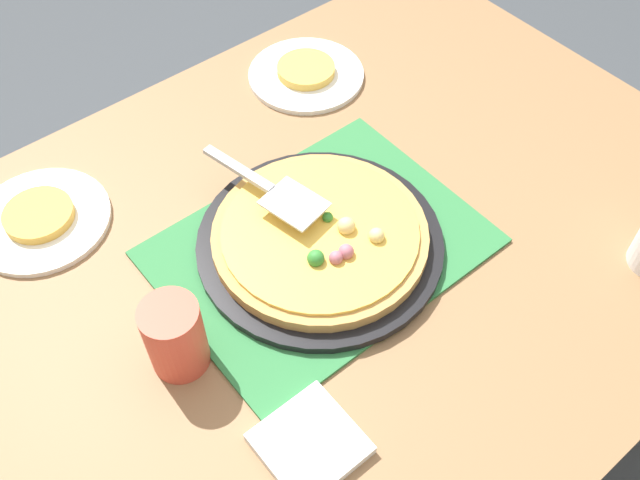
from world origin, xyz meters
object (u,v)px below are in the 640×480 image
object	(u,v)px
pizza_pan	(320,243)
cup_far	(175,337)
served_slice_left	(306,69)
served_slice_right	(39,215)
pizza	(321,235)
napkin_stack	(310,443)
pizza_server	(270,189)
plate_far_right	(41,220)
plate_near_left	(306,75)

from	to	relation	value
pizza_pan	cup_far	xyz separation A→B (m)	(0.27, 0.03, 0.05)
served_slice_left	served_slice_right	xyz separation A→B (m)	(0.55, 0.01, 0.00)
pizza_pan	served_slice_right	distance (m)	0.45
pizza	napkin_stack	xyz separation A→B (m)	(0.21, 0.24, -0.03)
served_slice_right	pizza_server	xyz separation A→B (m)	(-0.29, 0.23, 0.05)
plate_far_right	pizza_server	world-z (taller)	pizza_server
plate_near_left	served_slice_right	size ratio (longest dim) A/B	2.00
plate_far_right	plate_near_left	bearing A→B (deg)	-178.50
pizza	napkin_stack	distance (m)	0.32
pizza	plate_far_right	xyz separation A→B (m)	(0.31, -0.32, -0.03)
plate_far_right	served_slice_right	distance (m)	0.01
pizza	cup_far	xyz separation A→B (m)	(0.27, 0.03, 0.03)
pizza	pizza_pan	bearing A→B (deg)	-78.07
plate_far_right	cup_far	size ratio (longest dim) A/B	1.83
pizza	pizza_server	world-z (taller)	pizza_server
plate_near_left	plate_far_right	world-z (taller)	same
plate_far_right	pizza_server	bearing A→B (deg)	142.22
pizza_pan	cup_far	size ratio (longest dim) A/B	3.17
pizza	plate_near_left	distance (m)	0.42
served_slice_left	pizza_server	bearing A→B (deg)	42.73
served_slice_right	cup_far	xyz separation A→B (m)	(-0.04, 0.35, 0.04)
cup_far	napkin_stack	distance (m)	0.22
served_slice_right	plate_far_right	bearing A→B (deg)	0.00
cup_far	pizza_pan	bearing A→B (deg)	-173.98
pizza_pan	pizza_server	bearing A→B (deg)	-78.32
pizza_server	napkin_stack	xyz separation A→B (m)	(0.19, 0.33, -0.06)
pizza	pizza_server	xyz separation A→B (m)	(0.02, -0.10, 0.04)
pizza_pan	plate_near_left	distance (m)	0.41
pizza_pan	pizza	xyz separation A→B (m)	(-0.00, 0.00, 0.02)
pizza_server	cup_far	bearing A→B (deg)	26.39
plate_far_right	napkin_stack	size ratio (longest dim) A/B	1.83
pizza	served_slice_left	size ratio (longest dim) A/B	3.00
served_slice_right	pizza_server	size ratio (longest dim) A/B	0.47
pizza_pan	napkin_stack	xyz separation A→B (m)	(0.21, 0.24, -0.01)
pizza	plate_far_right	size ratio (longest dim) A/B	1.50
plate_near_left	served_slice_left	distance (m)	0.01
plate_far_right	served_slice_right	bearing A→B (deg)	0.00
pizza_pan	napkin_stack	world-z (taller)	pizza_pan
pizza_pan	pizza_server	xyz separation A→B (m)	(0.02, -0.10, 0.06)
cup_far	plate_far_right	bearing A→B (deg)	-83.30
served_slice_left	napkin_stack	bearing A→B (deg)	51.81
cup_far	napkin_stack	bearing A→B (deg)	105.67
pizza	napkin_stack	size ratio (longest dim) A/B	2.75
pizza_pan	cup_far	bearing A→B (deg)	6.02
pizza_pan	served_slice_right	xyz separation A→B (m)	(0.31, -0.32, 0.01)
pizza_server	served_slice_right	bearing A→B (deg)	-37.78
plate_near_left	served_slice_right	bearing A→B (deg)	1.50
plate_far_right	cup_far	world-z (taller)	cup_far
plate_far_right	napkin_stack	world-z (taller)	napkin_stack
pizza	pizza_server	size ratio (longest dim) A/B	1.41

